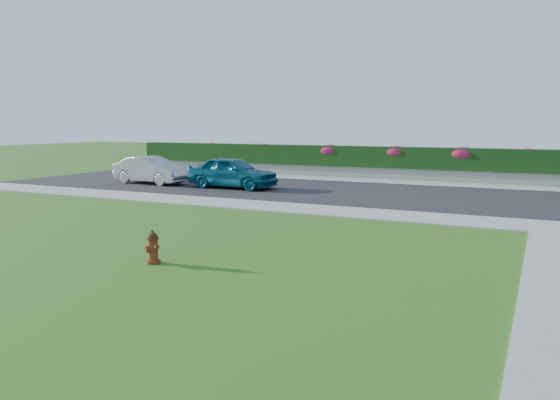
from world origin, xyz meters
The scene contains 15 objects.
ground centered at (0.00, 0.00, 0.00)m, with size 120.00×120.00×0.00m, color black.
street_far centered at (-5.00, 14.00, 0.02)m, with size 26.00×8.00×0.04m, color black.
sidewalk_far centered at (-6.00, 9.00, 0.02)m, with size 24.00×2.00×0.04m, color gray.
sidewalk_beyond centered at (-1.00, 19.00, 0.02)m, with size 34.00×2.00×0.04m, color gray.
retaining_wall centered at (-1.00, 20.50, 0.30)m, with size 34.00×0.40×0.60m, color gray.
hedge centered at (-1.00, 20.60, 1.15)m, with size 32.00×0.90×1.10m, color black.
fire_hydrant centered at (-0.99, 0.96, 0.33)m, with size 0.37×0.35×0.71m.
sedan_teal centered at (-6.30, 13.07, 0.75)m, with size 1.67×4.14×1.41m, color #0D4F67.
sedan_silver centered at (-10.76, 12.95, 0.69)m, with size 1.37×3.92×1.29m, color #9A9DA2.
flower_clump_a centered at (-12.25, 20.50, 1.49)m, with size 1.07×0.69×0.54m, color #A31C50.
flower_clump_b centered at (-8.70, 20.50, 1.49)m, with size 1.06×0.68×0.53m, color #A31C50.
flower_clump_c centered at (-4.51, 20.50, 1.43)m, with size 1.35×0.87×0.67m, color #A31C50.
flower_clump_d centered at (-0.82, 20.50, 1.43)m, with size 1.34×0.86×0.67m, color #A31C50.
flower_clump_e centered at (2.52, 20.50, 1.42)m, with size 1.42×0.91×0.71m, color #A31C50.
flower_clump_f centered at (5.47, 20.50, 1.49)m, with size 1.08×0.70×0.54m, color #A31C50.
Camera 1 is at (6.28, -7.89, 2.90)m, focal length 35.00 mm.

